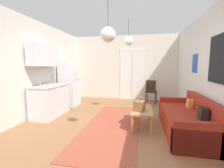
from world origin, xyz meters
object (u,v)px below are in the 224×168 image
object	(u,v)px
coffee_table	(142,111)
handbag	(139,105)
accent_chair	(151,90)
refrigerator	(70,84)
couch	(188,120)
pendant_lamp_far	(128,41)
bamboo_vase	(141,102)
pendant_lamp_near	(108,35)

from	to	relation	value
coffee_table	handbag	distance (m)	0.22
accent_chair	refrigerator	bearing A→B (deg)	29.84
couch	pendant_lamp_far	size ratio (longest dim) A/B	2.70
handbag	refrigerator	distance (m)	3.02
couch	refrigerator	bearing A→B (deg)	156.15
refrigerator	pendant_lamp_far	bearing A→B (deg)	-18.19
handbag	bamboo_vase	bearing A→B (deg)	82.91
refrigerator	accent_chair	distance (m)	3.12
couch	accent_chair	xyz separation A→B (m)	(-0.66, 2.54, 0.23)
bamboo_vase	pendant_lamp_near	distance (m)	1.91
coffee_table	pendant_lamp_far	distance (m)	1.97
accent_chair	coffee_table	bearing A→B (deg)	94.18
refrigerator	accent_chair	size ratio (longest dim) A/B	1.76
accent_chair	pendant_lamp_far	size ratio (longest dim) A/B	1.25
handbag	pendant_lamp_near	bearing A→B (deg)	-122.46
refrigerator	pendant_lamp_near	world-z (taller)	pendant_lamp_near
bamboo_vase	handbag	distance (m)	0.26
bamboo_vase	refrigerator	bearing A→B (deg)	153.00
pendant_lamp_near	refrigerator	bearing A→B (deg)	129.58
coffee_table	pendant_lamp_near	size ratio (longest dim) A/B	1.09
bamboo_vase	couch	bearing A→B (deg)	-15.22
pendant_lamp_near	pendant_lamp_far	bearing A→B (deg)	83.69
coffee_table	refrigerator	xyz separation A→B (m)	(-2.62, 1.46, 0.43)
couch	pendant_lamp_near	xyz separation A→B (m)	(-1.60, -0.84, 1.72)
couch	accent_chair	distance (m)	2.63
bamboo_vase	accent_chair	world-z (taller)	accent_chair
refrigerator	pendant_lamp_near	xyz separation A→B (m)	(2.01, -2.44, 1.20)
coffee_table	pendant_lamp_far	xyz separation A→B (m)	(-0.41, 0.73, 1.78)
bamboo_vase	refrigerator	world-z (taller)	refrigerator
handbag	pendant_lamp_far	distance (m)	1.86
refrigerator	couch	bearing A→B (deg)	-23.85
pendant_lamp_far	accent_chair	bearing A→B (deg)	65.66
couch	accent_chair	bearing A→B (deg)	104.62
accent_chair	handbag	bearing A→B (deg)	93.24
handbag	refrigerator	xyz separation A→B (m)	(-2.56, 1.58, 0.25)
bamboo_vase	accent_chair	size ratio (longest dim) A/B	0.52
handbag	refrigerator	bearing A→B (deg)	148.28
bamboo_vase	pendant_lamp_near	bearing A→B (deg)	-117.30
pendant_lamp_near	coffee_table	bearing A→B (deg)	58.33
refrigerator	pendant_lamp_far	distance (m)	2.69
handbag	refrigerator	size ratio (longest dim) A/B	0.21
coffee_table	handbag	bearing A→B (deg)	-115.87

